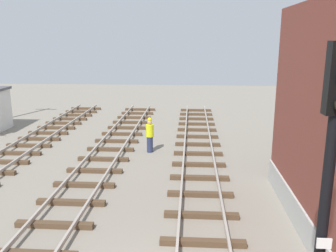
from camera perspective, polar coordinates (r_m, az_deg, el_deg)
The scene contains 2 objects.
signal_mast at distance 6.31m, azimuth 24.06°, elevation -8.00°, with size 0.36×0.40×5.79m.
track_worker_foreground at distance 18.81m, azimuth -2.91°, elevation -1.45°, with size 0.40×0.40×1.87m.
Camera 1 is at (0.38, -6.83, 5.80)m, focal length 38.38 mm.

